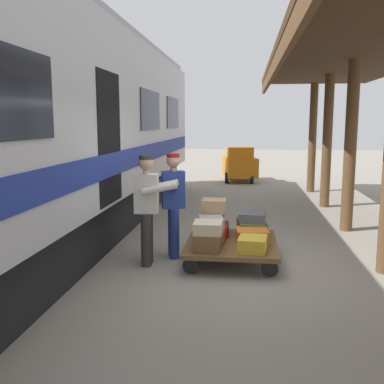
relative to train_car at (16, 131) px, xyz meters
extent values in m
plane|color=gray|center=(-3.51, 0.00, -2.06)|extent=(60.00, 60.00, 0.00)
cylinder|color=brown|center=(-5.63, -7.80, -0.36)|extent=(0.24, 0.24, 3.40)
cylinder|color=brown|center=(-5.63, -5.20, -0.36)|extent=(0.24, 0.24, 3.40)
cylinder|color=brown|center=(-5.63, -2.60, -0.36)|extent=(0.24, 0.24, 3.40)
cube|color=brown|center=(-4.08, 0.00, 1.19)|extent=(0.08, 16.40, 0.30)
cube|color=#B7BABF|center=(0.00, 0.00, 0.29)|extent=(3.00, 16.81, 2.90)
cube|color=black|center=(0.00, 0.00, -1.61)|extent=(2.55, 15.97, 0.90)
cube|color=#99999E|center=(0.00, 0.00, 1.84)|extent=(2.76, 16.47, 0.20)
cube|color=navy|center=(-1.51, 0.00, -0.51)|extent=(0.03, 16.47, 0.36)
cube|color=black|center=(-1.51, -5.88, 0.39)|extent=(0.02, 1.85, 0.84)
cube|color=black|center=(-1.51, -2.94, 0.39)|extent=(0.02, 1.85, 0.84)
cube|color=black|center=(-1.51, 2.94, 0.39)|extent=(0.02, 1.85, 0.84)
cube|color=black|center=(-1.45, 0.00, -0.11)|extent=(0.12, 1.10, 2.00)
cube|color=brown|center=(-3.36, -0.29, -1.78)|extent=(1.43, 1.71, 0.07)
cylinder|color=black|center=(-3.93, 0.39, -1.94)|extent=(0.24, 0.05, 0.24)
cylinder|color=black|center=(-2.79, 0.39, -1.94)|extent=(0.24, 0.05, 0.24)
cylinder|color=black|center=(-3.93, -0.98, -1.94)|extent=(0.24, 0.05, 0.24)
cylinder|color=black|center=(-2.79, -0.98, -1.94)|extent=(0.24, 0.05, 0.24)
cube|color=#AD231E|center=(-3.04, -0.29, -1.64)|extent=(0.50, 0.65, 0.22)
cube|color=#CC6B23|center=(-3.68, -0.29, -1.64)|extent=(0.53, 0.50, 0.21)
cube|color=brown|center=(-3.68, -0.76, -1.62)|extent=(0.53, 0.67, 0.24)
cube|color=maroon|center=(-3.04, -0.76, -1.66)|extent=(0.54, 0.57, 0.17)
cube|color=gold|center=(-3.68, 0.18, -1.64)|extent=(0.46, 0.54, 0.20)
cube|color=brown|center=(-3.04, 0.18, -1.62)|extent=(0.43, 0.61, 0.25)
cube|color=maroon|center=(-3.05, -0.75, -1.47)|extent=(0.35, 0.57, 0.21)
cube|color=#4C515B|center=(-3.69, -0.74, -1.43)|extent=(0.46, 0.50, 0.15)
cube|color=tan|center=(-3.05, -0.76, -1.26)|extent=(0.40, 0.39, 0.22)
cube|color=beige|center=(-3.02, 0.20, -1.41)|extent=(0.42, 0.45, 0.17)
cube|color=#9EA0A5|center=(-3.03, -0.33, -1.45)|extent=(0.44, 0.47, 0.16)
cylinder|color=navy|center=(-2.38, -0.49, -1.65)|extent=(0.16, 0.16, 0.82)
cylinder|color=navy|center=(-2.44, -0.30, -1.65)|extent=(0.16, 0.16, 0.82)
cube|color=navy|center=(-2.41, -0.39, -0.94)|extent=(0.41, 0.31, 0.60)
cylinder|color=tan|center=(-2.41, -0.39, -0.61)|extent=(0.09, 0.09, 0.06)
sphere|color=tan|center=(-2.41, -0.39, -0.47)|extent=(0.22, 0.22, 0.22)
cylinder|color=#A51919|center=(-2.41, -0.39, -0.39)|extent=(0.21, 0.21, 0.06)
cylinder|color=navy|center=(-2.15, -0.48, -0.84)|extent=(0.54, 0.25, 0.21)
cylinder|color=navy|center=(-2.24, -0.18, -0.84)|extent=(0.54, 0.25, 0.21)
cylinder|color=#332D28|center=(-2.07, 0.15, -1.65)|extent=(0.16, 0.16, 0.82)
cylinder|color=#332D28|center=(-2.06, -0.05, -1.65)|extent=(0.16, 0.16, 0.82)
cube|color=silver|center=(-2.06, 0.05, -0.94)|extent=(0.38, 0.25, 0.60)
cylinder|color=tan|center=(-2.06, 0.05, -0.61)|extent=(0.09, 0.09, 0.06)
sphere|color=tan|center=(-2.06, 0.05, -0.47)|extent=(0.22, 0.22, 0.22)
cylinder|color=#332D28|center=(-2.06, 0.05, -0.39)|extent=(0.21, 0.21, 0.06)
cylinder|color=silver|center=(-2.30, 0.19, -0.84)|extent=(0.54, 0.14, 0.21)
cylinder|color=silver|center=(-2.27, -0.13, -0.84)|extent=(0.54, 0.14, 0.21)
cube|color=orange|center=(-3.34, -10.03, -1.51)|extent=(1.39, 1.87, 0.70)
cube|color=orange|center=(-3.34, -9.68, -1.01)|extent=(1.01, 0.85, 0.50)
cylinder|color=black|center=(-3.79, -9.43, -1.86)|extent=(0.12, 0.40, 0.40)
cylinder|color=black|center=(-2.89, -9.43, -1.86)|extent=(0.12, 0.40, 0.40)
cylinder|color=black|center=(-3.79, -10.63, -1.86)|extent=(0.12, 0.40, 0.40)
cylinder|color=black|center=(-2.89, -10.63, -1.86)|extent=(0.12, 0.40, 0.40)
camera|label=1|loc=(-3.57, 6.60, 0.14)|focal=41.53mm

